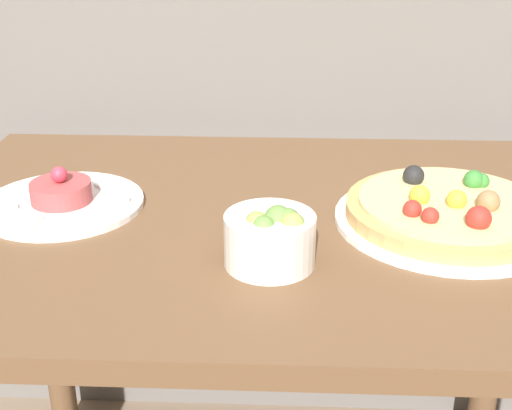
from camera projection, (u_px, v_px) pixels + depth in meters
The scene contains 4 objects.
dining_table at pixel (267, 283), 1.15m from camera, with size 1.09×0.75×0.77m.
pizza_plate at pixel (449, 211), 1.07m from camera, with size 0.34×0.34×0.07m.
tartare_plate at pixel (62, 200), 1.13m from camera, with size 0.26×0.26×0.07m.
small_bowl at pixel (271, 237), 0.95m from camera, with size 0.12×0.12×0.09m.
Camera 1 is at (0.03, -0.62, 1.23)m, focal length 50.00 mm.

